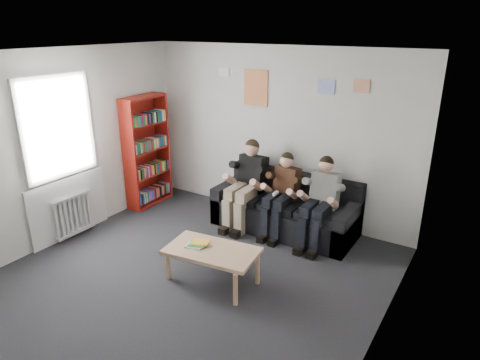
% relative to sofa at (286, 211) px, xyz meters
% --- Properties ---
extents(room_shell, '(5.00, 5.00, 5.00)m').
position_rel_sofa_xyz_m(room_shell, '(-0.39, -2.09, 1.05)').
color(room_shell, black).
rests_on(room_shell, ground).
extents(sofa, '(2.16, 0.88, 0.83)m').
position_rel_sofa_xyz_m(sofa, '(0.00, 0.00, 0.00)').
color(sofa, black).
rests_on(sofa, ground).
extents(bookshelf, '(0.28, 0.85, 1.89)m').
position_rel_sofa_xyz_m(bookshelf, '(-2.47, -0.36, 0.64)').
color(bookshelf, maroon).
rests_on(bookshelf, ground).
extents(coffee_table, '(1.10, 0.61, 0.44)m').
position_rel_sofa_xyz_m(coffee_table, '(-0.11, -1.77, 0.09)').
color(coffee_table, tan).
rests_on(coffee_table, ground).
extents(game_cases, '(0.25, 0.22, 0.05)m').
position_rel_sofa_xyz_m(game_cases, '(-0.31, -1.79, 0.17)').
color(game_cases, silver).
rests_on(game_cases, coffee_table).
extents(person_left, '(0.42, 0.89, 1.34)m').
position_rel_sofa_xyz_m(person_left, '(-0.60, -0.20, 0.36)').
color(person_left, black).
rests_on(person_left, sofa).
extents(person_middle, '(0.36, 0.78, 1.24)m').
position_rel_sofa_xyz_m(person_middle, '(-0.00, -0.19, 0.32)').
color(person_middle, '#472A17').
rests_on(person_middle, sofa).
extents(person_right, '(0.38, 0.82, 1.28)m').
position_rel_sofa_xyz_m(person_right, '(0.60, -0.20, 0.34)').
color(person_right, silver).
rests_on(person_right, sofa).
extents(radiator, '(0.10, 0.64, 0.60)m').
position_rel_sofa_xyz_m(radiator, '(-2.54, -1.89, 0.05)').
color(radiator, silver).
rests_on(radiator, ground).
extents(window, '(0.05, 1.30, 2.36)m').
position_rel_sofa_xyz_m(window, '(-2.61, -1.89, 0.73)').
color(window, white).
rests_on(window, room_shell).
extents(poster_large, '(0.42, 0.01, 0.55)m').
position_rel_sofa_xyz_m(poster_large, '(-0.79, 0.40, 1.75)').
color(poster_large, gold).
rests_on(poster_large, room_shell).
extents(poster_blue, '(0.25, 0.01, 0.20)m').
position_rel_sofa_xyz_m(poster_blue, '(0.36, 0.40, 1.85)').
color(poster_blue, '#446CE8').
rests_on(poster_blue, room_shell).
extents(poster_pink, '(0.22, 0.01, 0.18)m').
position_rel_sofa_xyz_m(poster_pink, '(0.86, 0.40, 1.90)').
color(poster_pink, '#C33D88').
rests_on(poster_pink, room_shell).
extents(poster_sign, '(0.20, 0.01, 0.14)m').
position_rel_sofa_xyz_m(poster_sign, '(-1.39, 0.40, 1.95)').
color(poster_sign, white).
rests_on(poster_sign, room_shell).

